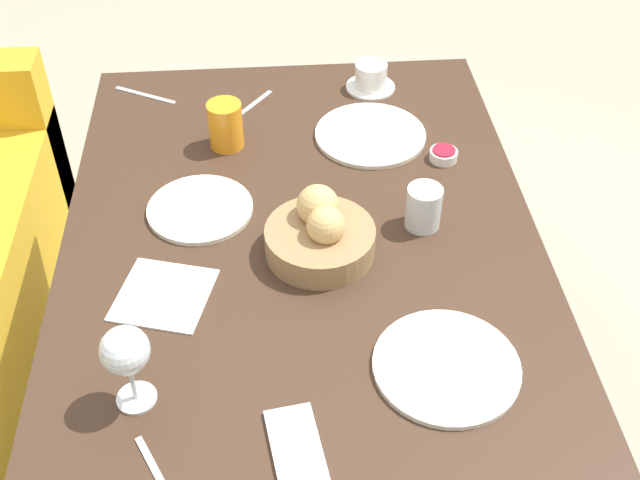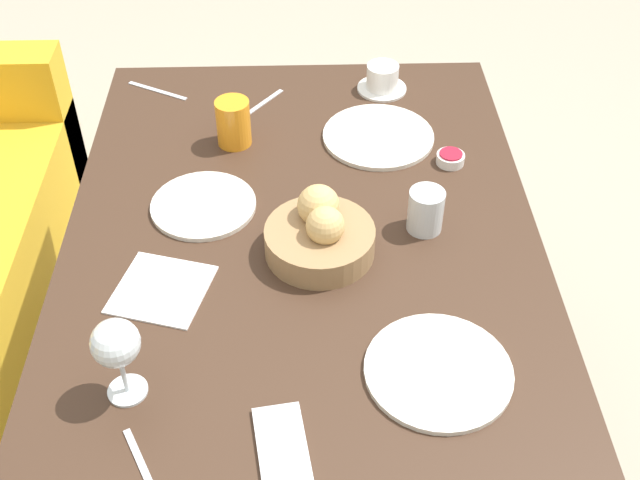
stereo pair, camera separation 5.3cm
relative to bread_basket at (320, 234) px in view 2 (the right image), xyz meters
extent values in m
plane|color=#A89E89|center=(0.06, 0.03, -0.81)|extent=(10.00, 10.00, 0.00)
cube|color=#3D281C|center=(0.06, 0.03, -0.06)|extent=(1.24, 0.92, 0.03)
cube|color=#3D281C|center=(0.63, -0.38, -0.45)|extent=(0.06, 0.06, 0.74)
cube|color=#3D281C|center=(0.63, 0.44, -0.45)|extent=(0.06, 0.06, 0.74)
cylinder|color=#99754C|center=(-0.01, 0.00, -0.01)|extent=(0.21, 0.21, 0.05)
sphere|color=tan|center=(0.04, 0.00, 0.04)|extent=(0.08, 0.08, 0.08)
sphere|color=tan|center=(-0.02, -0.01, 0.04)|extent=(0.07, 0.07, 0.07)
cylinder|color=silver|center=(-0.30, -0.18, -0.04)|extent=(0.24, 0.24, 0.01)
cylinder|color=silver|center=(0.36, -0.14, -0.04)|extent=(0.25, 0.25, 0.01)
cylinder|color=silver|center=(0.13, 0.23, -0.04)|extent=(0.21, 0.21, 0.01)
cylinder|color=orange|center=(0.35, 0.18, 0.01)|extent=(0.07, 0.07, 0.10)
cylinder|color=silver|center=(0.06, -0.20, 0.00)|extent=(0.07, 0.07, 0.09)
cylinder|color=silver|center=(-0.32, 0.31, -0.04)|extent=(0.06, 0.06, 0.00)
cylinder|color=silver|center=(-0.32, 0.31, 0.00)|extent=(0.01, 0.01, 0.07)
sphere|color=silver|center=(-0.32, 0.31, 0.08)|extent=(0.08, 0.08, 0.08)
cylinder|color=white|center=(0.56, -0.17, -0.04)|extent=(0.12, 0.12, 0.01)
cylinder|color=white|center=(0.56, -0.17, -0.01)|extent=(0.08, 0.08, 0.06)
cylinder|color=white|center=(0.26, -0.29, -0.03)|extent=(0.06, 0.06, 0.02)
cylinder|color=#A3192D|center=(0.26, -0.29, -0.02)|extent=(0.05, 0.05, 0.00)
cube|color=#B7B7BC|center=(0.57, 0.37, -0.04)|extent=(0.09, 0.15, 0.00)
cube|color=#B7B7BC|center=(0.50, 0.13, -0.04)|extent=(0.14, 0.11, 0.00)
cube|color=#B7B7BC|center=(-0.45, 0.28, -0.04)|extent=(0.12, 0.07, 0.00)
cube|color=white|center=(-0.10, 0.29, -0.04)|extent=(0.20, 0.20, 0.00)
cube|color=silver|center=(-0.43, 0.07, -0.04)|extent=(0.16, 0.10, 0.01)
camera|label=1|loc=(-1.10, 0.09, 0.99)|focal=45.00mm
camera|label=2|loc=(-1.11, 0.03, 0.99)|focal=45.00mm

